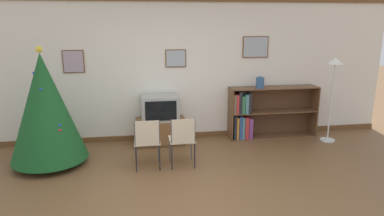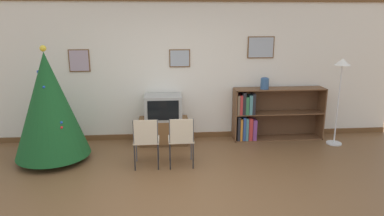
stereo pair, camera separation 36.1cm
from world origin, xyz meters
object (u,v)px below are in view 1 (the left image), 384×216
at_px(christmas_tree, 45,108).
at_px(tv_console, 161,132).
at_px(television, 160,108).
at_px(standing_lamp, 334,78).
at_px(folding_chair_right, 182,139).
at_px(folding_chair_left, 147,141).
at_px(vase, 260,82).
at_px(bookshelf, 257,113).

xyz_separation_m(christmas_tree, tv_console, (1.83, 0.67, -0.71)).
height_order(television, standing_lamp, standing_lamp).
relative_size(folding_chair_right, standing_lamp, 0.51).
bearing_deg(standing_lamp, tv_console, 174.13).
bearing_deg(folding_chair_left, christmas_tree, 163.88).
distance_m(television, folding_chair_left, 1.17).
bearing_deg(tv_console, standing_lamp, -5.87).
bearing_deg(christmas_tree, tv_console, 20.00).
distance_m(christmas_tree, folding_chair_left, 1.69).
bearing_deg(christmas_tree, television, 19.92).
height_order(folding_chair_right, vase, vase).
height_order(vase, standing_lamp, standing_lamp).
relative_size(christmas_tree, vase, 8.77).
bearing_deg(vase, folding_chair_left, -152.44).
relative_size(television, standing_lamp, 0.42).
xyz_separation_m(bookshelf, vase, (0.00, -0.06, 0.63)).
bearing_deg(television, standing_lamp, -5.83).
height_order(christmas_tree, folding_chair_right, christmas_tree).
xyz_separation_m(television, folding_chair_left, (-0.27, -1.11, -0.23)).
bearing_deg(folding_chair_right, folding_chair_left, 180.00).
relative_size(folding_chair_left, standing_lamp, 0.51).
relative_size(folding_chair_left, folding_chair_right, 1.00).
bearing_deg(vase, christmas_tree, -169.51).
relative_size(tv_console, folding_chair_right, 1.13).
bearing_deg(folding_chair_left, standing_lamp, 12.70).
distance_m(christmas_tree, tv_console, 2.07).
bearing_deg(folding_chair_right, vase, 34.81).
bearing_deg(folding_chair_left, bookshelf, 28.69).
bearing_deg(bookshelf, vase, -89.12).
height_order(folding_chair_left, standing_lamp, standing_lamp).
distance_m(tv_console, bookshelf, 1.94).
xyz_separation_m(christmas_tree, folding_chair_left, (1.56, -0.45, -0.47)).
distance_m(folding_chair_left, vase, 2.56).
distance_m(television, vase, 1.96).
xyz_separation_m(folding_chair_right, vase, (1.65, 1.14, 0.65)).
xyz_separation_m(vase, standing_lamp, (1.29, -0.36, 0.12)).
height_order(tv_console, vase, vase).
distance_m(christmas_tree, vase, 3.82).
bearing_deg(vase, television, -179.08).
bearing_deg(vase, bookshelf, 90.88).
distance_m(folding_chair_left, bookshelf, 2.50).
xyz_separation_m(christmas_tree, vase, (3.75, 0.69, 0.17)).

